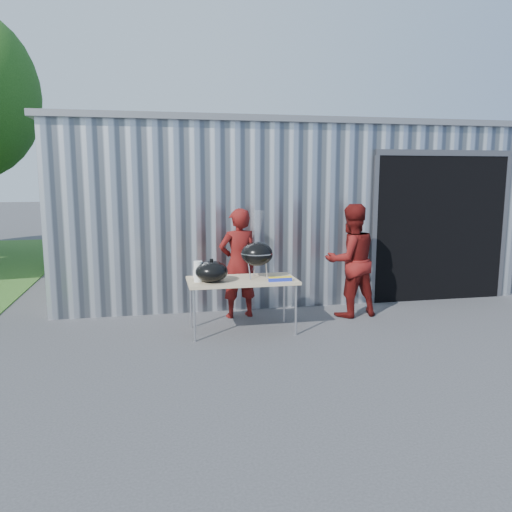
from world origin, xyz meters
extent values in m
plane|color=#3B3B3D|center=(0.00, 0.00, 0.00)|extent=(80.00, 80.00, 0.00)
cube|color=silver|center=(0.80, 4.70, 1.50)|extent=(8.00, 6.00, 3.00)
cube|color=slate|center=(0.80, 4.70, 3.05)|extent=(8.20, 6.20, 0.10)
cube|color=black|center=(3.30, 2.27, 1.25)|extent=(2.40, 1.20, 2.50)
cube|color=#4C4C51|center=(3.30, 1.70, 2.55)|extent=(2.52, 0.08, 0.10)
cube|color=tan|center=(-0.40, 0.57, 0.73)|extent=(1.50, 0.75, 0.04)
cylinder|color=silver|center=(-1.09, 0.25, 0.35)|extent=(0.03, 0.03, 0.71)
cylinder|color=silver|center=(0.29, 0.25, 0.35)|extent=(0.03, 0.03, 0.71)
cylinder|color=silver|center=(-1.09, 0.88, 0.35)|extent=(0.03, 0.03, 0.71)
cylinder|color=silver|center=(0.29, 0.88, 0.35)|extent=(0.03, 0.03, 0.71)
ellipsoid|color=black|center=(-0.18, 0.61, 1.09)|extent=(0.44, 0.44, 0.33)
cylinder|color=silver|center=(-0.18, 0.61, 1.10)|extent=(0.45, 0.45, 0.02)
cylinder|color=silver|center=(-0.18, 0.61, 1.12)|extent=(0.43, 0.43, 0.01)
cylinder|color=silver|center=(-0.18, 0.75, 0.87)|extent=(0.02, 0.02, 0.24)
cylinder|color=silver|center=(-0.30, 0.54, 0.87)|extent=(0.02, 0.02, 0.24)
cylinder|color=silver|center=(-0.06, 0.54, 0.87)|extent=(0.02, 0.02, 0.24)
cylinder|color=#C35B46|center=(-0.32, 0.61, 1.13)|extent=(0.02, 0.14, 0.02)
cylinder|color=#C35B46|center=(-0.29, 0.61, 1.13)|extent=(0.02, 0.14, 0.02)
cylinder|color=#C35B46|center=(-0.26, 0.61, 1.13)|extent=(0.02, 0.14, 0.02)
cylinder|color=#C35B46|center=(-0.23, 0.61, 1.13)|extent=(0.02, 0.14, 0.02)
cylinder|color=#C35B46|center=(-0.20, 0.61, 1.13)|extent=(0.02, 0.14, 0.02)
cylinder|color=#C35B46|center=(-0.17, 0.61, 1.13)|extent=(0.02, 0.14, 0.02)
cylinder|color=#C35B46|center=(-0.14, 0.61, 1.13)|extent=(0.02, 0.14, 0.02)
cylinder|color=#C35B46|center=(-0.11, 0.61, 1.13)|extent=(0.02, 0.14, 0.02)
cylinder|color=#C35B46|center=(-0.07, 0.61, 1.13)|extent=(0.02, 0.14, 0.02)
cylinder|color=#C35B46|center=(-0.04, 0.61, 1.13)|extent=(0.02, 0.14, 0.02)
cone|color=silver|center=(-0.18, 0.61, 1.42)|extent=(0.20, 0.20, 0.55)
ellipsoid|color=black|center=(-0.84, 0.47, 0.89)|extent=(0.44, 0.44, 0.29)
cylinder|color=black|center=(-0.84, 0.47, 1.05)|extent=(0.05, 0.05, 0.03)
cylinder|color=white|center=(-1.01, 0.52, 0.89)|extent=(0.12, 0.12, 0.28)
cube|color=white|center=(-0.95, 0.81, 0.80)|extent=(0.20, 0.15, 0.10)
cube|color=#1B2CB3|center=(0.08, 0.32, 0.78)|extent=(0.32, 0.06, 0.05)
cube|color=yellow|center=(0.08, 0.32, 0.81)|extent=(0.32, 0.06, 0.01)
imported|color=#5C100E|center=(-0.33, 1.32, 0.84)|extent=(0.67, 0.50, 1.68)
imported|color=#5C100E|center=(1.39, 1.04, 0.87)|extent=(0.93, 0.77, 1.75)
camera|label=1|loc=(-1.58, -6.10, 2.15)|focal=35.00mm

